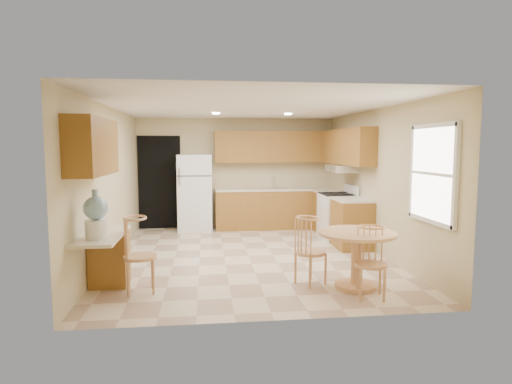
{
  "coord_description": "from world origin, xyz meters",
  "views": [
    {
      "loc": [
        -0.71,
        -7.09,
        1.84
      ],
      "look_at": [
        0.16,
        0.3,
        1.06
      ],
      "focal_mm": 30.0,
      "sensor_mm": 36.0,
      "label": 1
    }
  ],
  "objects": [
    {
      "name": "doorway",
      "position": [
        -1.75,
        2.73,
        1.05
      ],
      "size": [
        0.9,
        0.02,
        2.1
      ],
      "primitive_type": "cube",
      "color": "black",
      "rests_on": "floor"
    },
    {
      "name": "chair_table_a",
      "position": [
        0.68,
        -1.66,
        0.55
      ],
      "size": [
        0.4,
        0.51,
        0.91
      ],
      "rotation": [
        0.0,
        0.0,
        -1.06
      ],
      "color": "tan",
      "rests_on": "floor"
    },
    {
      "name": "base_cab_back",
      "position": [
        0.88,
        2.45,
        0.43
      ],
      "size": [
        2.75,
        0.6,
        0.87
      ],
      "primitive_type": "cube",
      "color": "olive",
      "rests_on": "floor"
    },
    {
      "name": "chair_desk",
      "position": [
        -1.55,
        -1.72,
        0.58
      ],
      "size": [
        0.42,
        0.55,
        0.96
      ],
      "rotation": [
        0.0,
        0.0,
        -1.42
      ],
      "color": "tan",
      "rests_on": "floor"
    },
    {
      "name": "wall_back",
      "position": [
        0.0,
        2.75,
        1.25
      ],
      "size": [
        4.5,
        0.02,
        2.5
      ],
      "primitive_type": "cube",
      "color": "#C8B587",
      "rests_on": "floor"
    },
    {
      "name": "base_cab_right_a",
      "position": [
        1.95,
        1.85,
        0.43
      ],
      "size": [
        0.6,
        0.59,
        0.87
      ],
      "primitive_type": "cube",
      "color": "olive",
      "rests_on": "floor"
    },
    {
      "name": "wall_front",
      "position": [
        0.0,
        -2.75,
        1.25
      ],
      "size": [
        4.5,
        0.02,
        2.5
      ],
      "primitive_type": "cube",
      "color": "#C8B587",
      "rests_on": "floor"
    },
    {
      "name": "upper_cab_right",
      "position": [
        2.08,
        1.21,
        1.85
      ],
      "size": [
        0.33,
        2.42,
        0.7
      ],
      "primitive_type": "cube",
      "color": "olive",
      "rests_on": "wall_right"
    },
    {
      "name": "window",
      "position": [
        2.23,
        -1.85,
        1.5
      ],
      "size": [
        0.06,
        1.12,
        1.3
      ],
      "color": "white",
      "rests_on": "wall_right"
    },
    {
      "name": "range_hood",
      "position": [
        2.0,
        1.18,
        1.42
      ],
      "size": [
        0.5,
        0.76,
        0.14
      ],
      "primitive_type": "cube",
      "color": "silver",
      "rests_on": "upper_cab_right"
    },
    {
      "name": "upper_cab_left",
      "position": [
        -2.08,
        -1.6,
        1.85
      ],
      "size": [
        0.33,
        1.4,
        0.7
      ],
      "primitive_type": "cube",
      "color": "olive",
      "rests_on": "wall_left"
    },
    {
      "name": "counter_right_a",
      "position": [
        1.95,
        1.85,
        0.89
      ],
      "size": [
        0.63,
        0.59,
        0.04
      ],
      "primitive_type": "cube",
      "color": "beige",
      "rests_on": "base_cab_right_a"
    },
    {
      "name": "can_light_a",
      "position": [
        -0.5,
        1.2,
        2.48
      ],
      "size": [
        0.14,
        0.14,
        0.02
      ],
      "primitive_type": "cylinder",
      "color": "white",
      "rests_on": "ceiling"
    },
    {
      "name": "wall_left",
      "position": [
        -2.25,
        0.0,
        1.25
      ],
      "size": [
        0.02,
        5.5,
        2.5
      ],
      "primitive_type": "cube",
      "color": "#C8B587",
      "rests_on": "floor"
    },
    {
      "name": "desk_top",
      "position": [
        -2.0,
        -1.7,
        0.75
      ],
      "size": [
        0.5,
        1.2,
        0.04
      ],
      "primitive_type": "cube",
      "color": "beige",
      "rests_on": "desk_pedestal"
    },
    {
      "name": "refrigerator",
      "position": [
        -0.95,
        2.4,
        0.84
      ],
      "size": [
        0.74,
        0.72,
        1.68
      ],
      "color": "white",
      "rests_on": "floor"
    },
    {
      "name": "desk_pedestal",
      "position": [
        -2.0,
        -1.32,
        0.36
      ],
      "size": [
        0.48,
        0.42,
        0.72
      ],
      "primitive_type": "cube",
      "color": "olive",
      "rests_on": "floor"
    },
    {
      "name": "base_cab_right_b",
      "position": [
        1.95,
        0.4,
        0.43
      ],
      "size": [
        0.6,
        0.8,
        0.87
      ],
      "primitive_type": "cube",
      "color": "olive",
      "rests_on": "floor"
    },
    {
      "name": "floor",
      "position": [
        0.0,
        0.0,
        0.0
      ],
      "size": [
        5.5,
        5.5,
        0.0
      ],
      "primitive_type": "plane",
      "color": "beige",
      "rests_on": "ground"
    },
    {
      "name": "counter_right_b",
      "position": [
        1.95,
        0.4,
        0.89
      ],
      "size": [
        0.63,
        0.8,
        0.04
      ],
      "primitive_type": "cube",
      "color": "beige",
      "rests_on": "base_cab_right_b"
    },
    {
      "name": "stove",
      "position": [
        1.92,
        1.18,
        0.47
      ],
      "size": [
        0.65,
        0.76,
        1.09
      ],
      "color": "white",
      "rests_on": "floor"
    },
    {
      "name": "sink",
      "position": [
        0.85,
        2.45,
        0.91
      ],
      "size": [
        0.78,
        0.44,
        0.01
      ],
      "primitive_type": "cube",
      "color": "silver",
      "rests_on": "counter_back"
    },
    {
      "name": "can_light_b",
      "position": [
        0.9,
        1.2,
        2.48
      ],
      "size": [
        0.14,
        0.14,
        0.02
      ],
      "primitive_type": "cylinder",
      "color": "white",
      "rests_on": "ceiling"
    },
    {
      "name": "ceiling",
      "position": [
        0.0,
        0.0,
        2.5
      ],
      "size": [
        4.5,
        5.5,
        0.02
      ],
      "primitive_type": "cube",
      "color": "white",
      "rests_on": "wall_back"
    },
    {
      "name": "chair_table_b",
      "position": [
        1.28,
        -2.28,
        0.53
      ],
      "size": [
        0.39,
        0.4,
        0.87
      ],
      "rotation": [
        0.0,
        0.0,
        2.92
      ],
      "color": "tan",
      "rests_on": "floor"
    },
    {
      "name": "counter_back",
      "position": [
        0.88,
        2.45,
        0.89
      ],
      "size": [
        2.75,
        0.63,
        0.04
      ],
      "primitive_type": "cube",
      "color": "beige",
      "rests_on": "base_cab_back"
    },
    {
      "name": "water_crock",
      "position": [
        -2.0,
        -1.93,
        1.03
      ],
      "size": [
        0.28,
        0.28,
        0.58
      ],
      "color": "white",
      "rests_on": "desk_top"
    },
    {
      "name": "wall_right",
      "position": [
        2.25,
        0.0,
        1.25
      ],
      "size": [
        0.02,
        5.5,
        2.5
      ],
      "primitive_type": "cube",
      "color": "#C8B587",
      "rests_on": "floor"
    },
    {
      "name": "upper_cab_back",
      "position": [
        0.88,
        2.58,
        1.85
      ],
      "size": [
        2.75,
        0.33,
        0.7
      ],
      "primitive_type": "cube",
      "color": "olive",
      "rests_on": "wall_back"
    },
    {
      "name": "dining_table",
      "position": [
        1.23,
        -1.82,
        0.49
      ],
      "size": [
        1.01,
        1.01,
        0.75
      ],
      "rotation": [
        0.0,
        0.0,
        0.41
      ],
      "color": "tan",
      "rests_on": "floor"
    }
  ]
}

